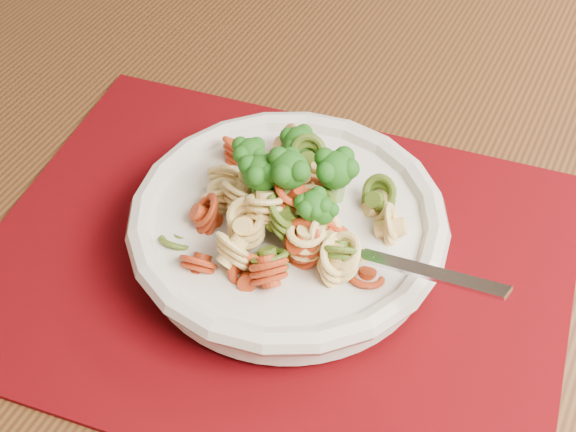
% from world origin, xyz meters
% --- Properties ---
extents(dining_table, '(1.26, 0.82, 0.74)m').
position_xyz_m(dining_table, '(-0.76, -0.12, 0.63)').
color(dining_table, '#553518').
rests_on(dining_table, ground).
extents(placemat, '(0.48, 0.40, 0.00)m').
position_xyz_m(placemat, '(-0.80, -0.21, 0.75)').
color(placemat, '#560305').
rests_on(placemat, dining_table).
extents(pasta_bowl, '(0.24, 0.24, 0.05)m').
position_xyz_m(pasta_bowl, '(-0.80, -0.19, 0.78)').
color(pasta_bowl, beige).
rests_on(pasta_bowl, placemat).
extents(pasta_broccoli_heap, '(0.21, 0.21, 0.06)m').
position_xyz_m(pasta_broccoli_heap, '(-0.80, -0.19, 0.79)').
color(pasta_broccoli_heap, '#EACA73').
rests_on(pasta_broccoli_heap, pasta_bowl).
extents(fork, '(0.18, 0.06, 0.08)m').
position_xyz_m(fork, '(-0.75, -0.21, 0.79)').
color(fork, silver).
rests_on(fork, pasta_bowl).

